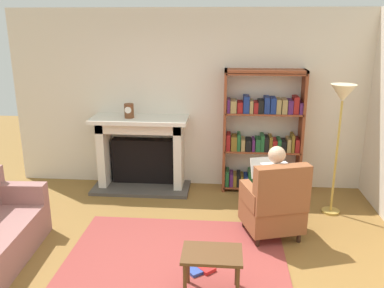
% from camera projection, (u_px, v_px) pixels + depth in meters
% --- Properties ---
extents(ground, '(14.00, 14.00, 0.00)m').
position_uv_depth(ground, '(172.00, 275.00, 4.18)').
color(ground, olive).
extents(back_wall, '(5.60, 0.10, 2.70)m').
position_uv_depth(back_wall, '(193.00, 100.00, 6.23)').
color(back_wall, beige).
rests_on(back_wall, ground).
extents(area_rug, '(2.40, 1.80, 0.01)m').
position_uv_depth(area_rug, '(176.00, 258.00, 4.47)').
color(area_rug, brown).
rests_on(area_rug, ground).
extents(fireplace, '(1.48, 0.64, 1.13)m').
position_uv_depth(fireplace, '(142.00, 150.00, 6.27)').
color(fireplace, '#4C4742').
rests_on(fireplace, ground).
extents(mantel_clock, '(0.14, 0.14, 0.21)m').
position_uv_depth(mantel_clock, '(129.00, 111.00, 6.00)').
color(mantel_clock, brown).
rests_on(mantel_clock, fireplace).
extents(bookshelf, '(1.17, 0.32, 1.85)m').
position_uv_depth(bookshelf, '(262.00, 135.00, 6.07)').
color(bookshelf, brown).
rests_on(bookshelf, ground).
extents(armchair_reading, '(0.79, 0.78, 0.97)m').
position_uv_depth(armchair_reading, '(274.00, 205.00, 4.80)').
color(armchair_reading, '#331E14').
rests_on(armchair_reading, ground).
extents(seated_reader, '(0.47, 0.59, 1.14)m').
position_uv_depth(seated_reader, '(271.00, 186.00, 4.86)').
color(seated_reader, silver).
rests_on(seated_reader, ground).
extents(side_table, '(0.56, 0.39, 0.45)m').
position_uv_depth(side_table, '(212.00, 259.00, 3.78)').
color(side_table, brown).
rests_on(side_table, ground).
extents(scattered_books, '(0.34, 0.57, 0.04)m').
position_uv_depth(scattered_books, '(201.00, 264.00, 4.32)').
color(scattered_books, '#334CA5').
rests_on(scattered_books, area_rug).
extents(floor_lamp, '(0.32, 0.32, 1.75)m').
position_uv_depth(floor_lamp, '(342.00, 105.00, 5.14)').
color(floor_lamp, '#B7933F').
rests_on(floor_lamp, ground).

